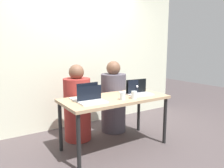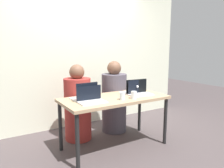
{
  "view_description": "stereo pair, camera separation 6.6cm",
  "coord_description": "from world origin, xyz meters",
  "views": [
    {
      "loc": [
        -1.67,
        -2.51,
        1.44
      ],
      "look_at": [
        0.0,
        0.07,
        0.92
      ],
      "focal_mm": 35.0,
      "sensor_mm": 36.0,
      "label": 1
    },
    {
      "loc": [
        -1.61,
        -2.54,
        1.44
      ],
      "look_at": [
        0.0,
        0.07,
        0.92
      ],
      "focal_mm": 35.0,
      "sensor_mm": 36.0,
      "label": 2
    }
  ],
  "objects": [
    {
      "name": "person_on_right",
      "position": [
        0.34,
        0.55,
        0.54
      ],
      "size": [
        0.44,
        0.44,
        1.21
      ],
      "rotation": [
        0.0,
        0.0,
        3.1
      ],
      "color": "#4E4852",
      "rests_on": "ground"
    },
    {
      "name": "water_glass_right",
      "position": [
        0.18,
        -0.21,
        0.79
      ],
      "size": [
        0.08,
        0.08,
        0.11
      ],
      "color": "white",
      "rests_on": "desk"
    },
    {
      "name": "back_wall",
      "position": [
        0.0,
        1.21,
        1.32
      ],
      "size": [
        4.5,
        0.1,
        2.64
      ],
      "primitive_type": "cube",
      "color": "beige",
      "rests_on": "ground"
    },
    {
      "name": "laptop_back_right",
      "position": [
        0.4,
        0.09,
        0.79
      ],
      "size": [
        0.35,
        0.26,
        0.21
      ],
      "rotation": [
        0.0,
        0.0,
        3.22
      ],
      "color": "silver",
      "rests_on": "desk"
    },
    {
      "name": "ground_plane",
      "position": [
        0.0,
        0.0,
        0.0
      ],
      "size": [
        12.0,
        12.0,
        0.0
      ],
      "primitive_type": "plane",
      "color": "#4B4142"
    },
    {
      "name": "desk",
      "position": [
        0.0,
        0.0,
        0.67
      ],
      "size": [
        1.51,
        0.71,
        0.74
      ],
      "color": "tan",
      "rests_on": "ground"
    },
    {
      "name": "laptop_front_left",
      "position": [
        -0.41,
        -0.09,
        0.79
      ],
      "size": [
        0.35,
        0.24,
        0.21
      ],
      "rotation": [
        0.0,
        0.0,
        -0.03
      ],
      "color": "silver",
      "rests_on": "desk"
    },
    {
      "name": "water_glass_center",
      "position": [
        0.01,
        -0.18,
        0.79
      ],
      "size": [
        0.08,
        0.08,
        0.1
      ],
      "color": "silver",
      "rests_on": "desk"
    },
    {
      "name": "laptop_front_right",
      "position": [
        0.4,
        -0.05,
        0.79
      ],
      "size": [
        0.37,
        0.27,
        0.22
      ],
      "rotation": [
        0.0,
        0.0,
        -0.09
      ],
      "color": "silver",
      "rests_on": "desk"
    },
    {
      "name": "laptop_back_left",
      "position": [
        -0.42,
        0.09,
        0.8
      ],
      "size": [
        0.32,
        0.29,
        0.24
      ],
      "rotation": [
        0.0,
        0.0,
        3.19
      ],
      "color": "silver",
      "rests_on": "desk"
    },
    {
      "name": "person_on_left",
      "position": [
        -0.34,
        0.55,
        0.53
      ],
      "size": [
        0.51,
        0.51,
        1.19
      ],
      "rotation": [
        0.0,
        0.0,
        3.41
      ],
      "color": "#9D2E29",
      "rests_on": "ground"
    }
  ]
}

